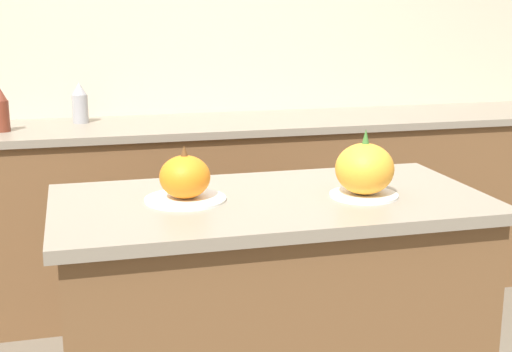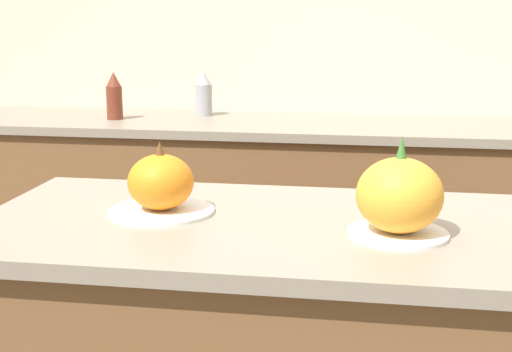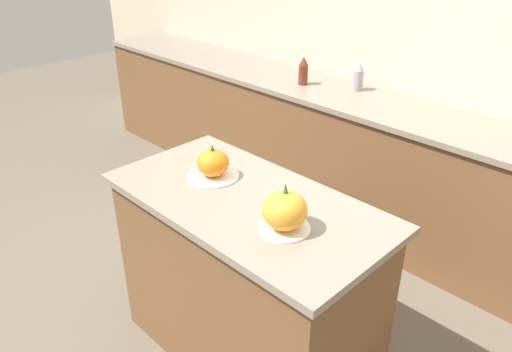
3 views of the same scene
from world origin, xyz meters
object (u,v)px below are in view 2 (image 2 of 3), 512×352
object	(u,v)px
pumpkin_cake_right	(399,198)
pumpkin_cake_left	(161,186)
bottle_tall	(114,97)
bottle_short	(203,94)

from	to	relation	value
pumpkin_cake_right	pumpkin_cake_left	bearing A→B (deg)	170.40
pumpkin_cake_left	bottle_tall	size ratio (longest dim) A/B	1.20
pumpkin_cake_left	bottle_short	bearing A→B (deg)	99.89
pumpkin_cake_right	bottle_short	size ratio (longest dim) A/B	1.05
pumpkin_cake_left	bottle_tall	world-z (taller)	bottle_tall
pumpkin_cake_left	pumpkin_cake_right	bearing A→B (deg)	-9.60
pumpkin_cake_left	pumpkin_cake_right	world-z (taller)	pumpkin_cake_right
bottle_short	pumpkin_cake_right	bearing A→B (deg)	-64.00
bottle_tall	bottle_short	distance (m)	0.38
pumpkin_cake_right	bottle_short	distance (m)	1.79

